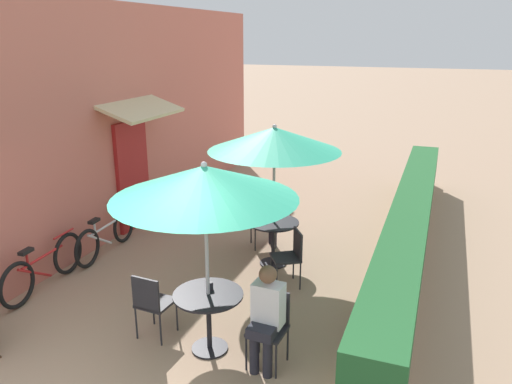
{
  "coord_description": "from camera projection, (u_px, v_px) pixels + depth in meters",
  "views": [
    {
      "loc": [
        3.1,
        -3.06,
        3.62
      ],
      "look_at": [
        0.15,
        4.73,
        1.0
      ],
      "focal_mm": 35.0,
      "sensor_mm": 36.0,
      "label": 1
    }
  ],
  "objects": [
    {
      "name": "patio_umbrella_near",
      "position": [
        204.0,
        182.0,
        5.4
      ],
      "size": [
        2.07,
        2.07,
        2.33
      ],
      "color": "#B7B7BC",
      "rests_on": "ground_plane"
    },
    {
      "name": "coffee_cup_mid",
      "position": [
        264.0,
        219.0,
        8.03
      ],
      "size": [
        0.07,
        0.07,
        0.09
      ],
      "color": "white",
      "rests_on": "patio_table_mid"
    },
    {
      "name": "cafe_facade_wall",
      "position": [
        134.0,
        118.0,
        9.68
      ],
      "size": [
        0.98,
        10.53,
        4.2
      ],
      "color": "#C66B5B",
      "rests_on": "ground_plane"
    },
    {
      "name": "patio_table_mid",
      "position": [
        273.0,
        233.0,
        8.11
      ],
      "size": [
        0.83,
        0.83,
        0.75
      ],
      "color": "black",
      "rests_on": "ground_plane"
    },
    {
      "name": "cafe_chair_near_left",
      "position": [
        270.0,
        322.0,
        5.64
      ],
      "size": [
        0.42,
        0.42,
        0.87
      ],
      "rotation": [
        0.0,
        0.0,
        9.37
      ],
      "color": "#232328",
      "rests_on": "ground_plane"
    },
    {
      "name": "seated_patron_mid_right",
      "position": [
        265.0,
        210.0,
        8.78
      ],
      "size": [
        0.51,
        0.49,
        1.25
      ],
      "rotation": [
        0.0,
        0.0,
        11.57
      ],
      "color": "#23232D",
      "rests_on": "ground_plane"
    },
    {
      "name": "patio_table_near",
      "position": [
        209.0,
        308.0,
        5.86
      ],
      "size": [
        0.83,
        0.83,
        0.75
      ],
      "color": "black",
      "rests_on": "ground_plane"
    },
    {
      "name": "cafe_chair_mid_left",
      "position": [
        291.0,
        253.0,
        7.43
      ],
      "size": [
        0.55,
        0.55,
        0.87
      ],
      "rotation": [
        0.0,
        0.0,
        8.43
      ],
      "color": "#232328",
      "rests_on": "ground_plane"
    },
    {
      "name": "bicycle_leaning",
      "position": [
        44.0,
        267.0,
        7.36
      ],
      "size": [
        0.18,
        1.77,
        0.76
      ],
      "rotation": [
        0.0,
        0.0,
        0.07
      ],
      "color": "black",
      "rests_on": "ground_plane"
    },
    {
      "name": "bicycle_second",
      "position": [
        106.0,
        235.0,
        8.57
      ],
      "size": [
        0.17,
        1.75,
        0.73
      ],
      "rotation": [
        0.0,
        0.0,
        0.07
      ],
      "color": "black",
      "rests_on": "ground_plane"
    },
    {
      "name": "seated_patron_near_left",
      "position": [
        266.0,
        314.0,
        5.5
      ],
      "size": [
        0.35,
        0.42,
        1.25
      ],
      "rotation": [
        0.0,
        0.0,
        9.37
      ],
      "color": "#23232D",
      "rests_on": "ground_plane"
    },
    {
      "name": "coffee_cup_near",
      "position": [
        210.0,
        285.0,
        5.9
      ],
      "size": [
        0.07,
        0.07,
        0.09
      ],
      "color": "#232328",
      "rests_on": "patio_table_near"
    },
    {
      "name": "cafe_chair_mid_right",
      "position": [
        259.0,
        219.0,
        8.81
      ],
      "size": [
        0.55,
        0.55,
        0.87
      ],
      "rotation": [
        0.0,
        0.0,
        11.57
      ],
      "color": "#232328",
      "rests_on": "ground_plane"
    },
    {
      "name": "cafe_chair_near_right",
      "position": [
        152.0,
        301.0,
        6.1
      ],
      "size": [
        0.42,
        0.42,
        0.87
      ],
      "rotation": [
        0.0,
        0.0,
        12.51
      ],
      "color": "#232328",
      "rests_on": "ground_plane"
    },
    {
      "name": "planter_hedge",
      "position": [
        410.0,
        227.0,
        8.38
      ],
      "size": [
        0.6,
        9.53,
        1.01
      ],
      "color": "tan",
      "rests_on": "ground_plane"
    },
    {
      "name": "patio_umbrella_mid",
      "position": [
        274.0,
        139.0,
        7.65
      ],
      "size": [
        2.07,
        2.07,
        2.33
      ],
      "color": "#B7B7BC",
      "rests_on": "ground_plane"
    }
  ]
}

